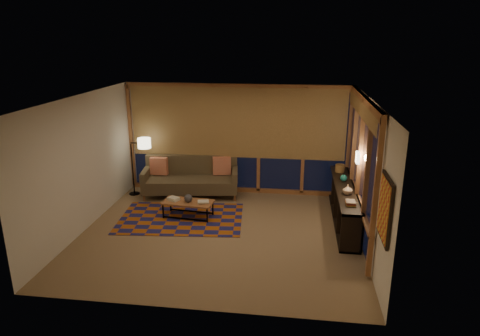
# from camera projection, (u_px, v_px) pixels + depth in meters

# --- Properties ---
(floor) EXTENTS (5.50, 5.00, 0.01)m
(floor) POSITION_uv_depth(u_px,v_px,m) (220.00, 233.00, 8.55)
(floor) COLOR #998462
(floor) RESTS_ON ground
(ceiling) EXTENTS (5.50, 5.00, 0.01)m
(ceiling) POSITION_uv_depth(u_px,v_px,m) (218.00, 98.00, 7.75)
(ceiling) COLOR white
(ceiling) RESTS_ON walls
(walls) EXTENTS (5.51, 5.01, 2.70)m
(walls) POSITION_uv_depth(u_px,v_px,m) (219.00, 169.00, 8.15)
(walls) COLOR white
(walls) RESTS_ON floor
(window_wall_back) EXTENTS (5.30, 0.16, 2.60)m
(window_wall_back) POSITION_uv_depth(u_px,v_px,m) (237.00, 139.00, 10.45)
(window_wall_back) COLOR #AC6E3C
(window_wall_back) RESTS_ON walls
(window_wall_right) EXTENTS (0.16, 3.70, 2.60)m
(window_wall_right) POSITION_uv_depth(u_px,v_px,m) (359.00, 165.00, 8.38)
(window_wall_right) COLOR #AC6E3C
(window_wall_right) RESTS_ON walls
(wall_art) EXTENTS (0.06, 0.74, 0.94)m
(wall_art) POSITION_uv_depth(u_px,v_px,m) (385.00, 209.00, 6.03)
(wall_art) COLOR red
(wall_art) RESTS_ON walls
(wall_sconce) EXTENTS (0.12, 0.18, 0.22)m
(wall_sconce) POSITION_uv_depth(u_px,v_px,m) (358.00, 158.00, 8.18)
(wall_sconce) COLOR beige
(wall_sconce) RESTS_ON walls
(sofa) EXTENTS (2.38, 1.22, 0.93)m
(sofa) POSITION_uv_depth(u_px,v_px,m) (191.00, 178.00, 10.43)
(sofa) COLOR brown
(sofa) RESTS_ON floor
(pillow_left) EXTENTS (0.43, 0.16, 0.43)m
(pillow_left) POSITION_uv_depth(u_px,v_px,m) (159.00, 167.00, 10.54)
(pillow_left) COLOR red
(pillow_left) RESTS_ON sofa
(pillow_right) EXTENTS (0.47, 0.26, 0.44)m
(pillow_right) POSITION_uv_depth(u_px,v_px,m) (222.00, 166.00, 10.57)
(pillow_right) COLOR red
(pillow_right) RESTS_ON sofa
(area_rug) EXTENTS (2.77, 1.98, 0.01)m
(area_rug) POSITION_uv_depth(u_px,v_px,m) (181.00, 218.00, 9.24)
(area_rug) COLOR #A14E12
(area_rug) RESTS_ON floor
(coffee_table) EXTENTS (1.12, 0.60, 0.36)m
(coffee_table) POSITION_uv_depth(u_px,v_px,m) (188.00, 209.00, 9.27)
(coffee_table) COLOR #AC6E3C
(coffee_table) RESTS_ON floor
(book_stack_a) EXTENTS (0.32, 0.29, 0.08)m
(book_stack_a) POSITION_uv_depth(u_px,v_px,m) (173.00, 199.00, 9.27)
(book_stack_a) COLOR beige
(book_stack_a) RESTS_ON coffee_table
(book_stack_b) EXTENTS (0.31, 0.26, 0.05)m
(book_stack_b) POSITION_uv_depth(u_px,v_px,m) (203.00, 202.00, 9.13)
(book_stack_b) COLOR beige
(book_stack_b) RESTS_ON coffee_table
(ceramic_pot) EXTENTS (0.20, 0.20, 0.18)m
(ceramic_pot) POSITION_uv_depth(u_px,v_px,m) (188.00, 198.00, 9.16)
(ceramic_pot) COLOR black
(ceramic_pot) RESTS_ON coffee_table
(floor_lamp) EXTENTS (0.50, 0.35, 1.44)m
(floor_lamp) POSITION_uv_depth(u_px,v_px,m) (132.00, 166.00, 10.46)
(floor_lamp) COLOR black
(floor_lamp) RESTS_ON floor
(bookshelf) EXTENTS (0.40, 3.05, 0.76)m
(bookshelf) POSITION_uv_depth(u_px,v_px,m) (344.00, 203.00, 9.07)
(bookshelf) COLOR #2E2117
(bookshelf) RESTS_ON floor
(basket) EXTENTS (0.25, 0.25, 0.17)m
(basket) POSITION_uv_depth(u_px,v_px,m) (340.00, 168.00, 9.89)
(basket) COLOR olive
(basket) RESTS_ON bookshelf
(teal_bowl) EXTENTS (0.19, 0.19, 0.15)m
(teal_bowl) POSITION_uv_depth(u_px,v_px,m) (344.00, 178.00, 9.24)
(teal_bowl) COLOR #1C7568
(teal_bowl) RESTS_ON bookshelf
(vase) EXTENTS (0.20, 0.20, 0.20)m
(vase) POSITION_uv_depth(u_px,v_px,m) (348.00, 190.00, 8.47)
(vase) COLOR tan
(vase) RESTS_ON bookshelf
(shelf_book_stack) EXTENTS (0.25, 0.31, 0.08)m
(shelf_book_stack) POSITION_uv_depth(u_px,v_px,m) (351.00, 203.00, 7.98)
(shelf_book_stack) COLOR beige
(shelf_book_stack) RESTS_ON bookshelf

